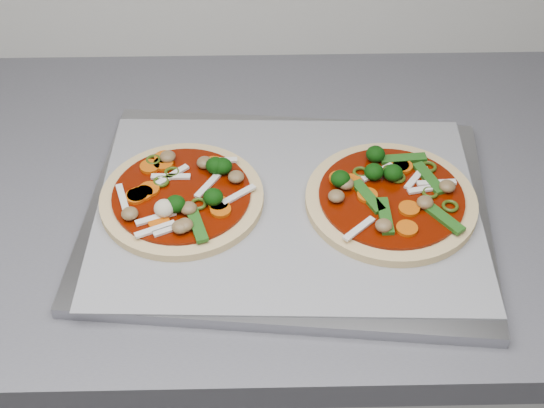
{
  "coord_description": "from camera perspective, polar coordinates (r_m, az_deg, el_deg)",
  "views": [
    {
      "loc": [
        -0.62,
        0.59,
        1.55
      ],
      "look_at": [
        -0.6,
        1.23,
        0.93
      ],
      "focal_mm": 50.0,
      "sensor_mm": 36.0,
      "label": 1
    }
  ],
  "objects": [
    {
      "name": "parchment",
      "position": [
        0.91,
        1.19,
        -0.15
      ],
      "size": [
        0.47,
        0.35,
        0.0
      ],
      "primitive_type": "cube",
      "rotation": [
        0.0,
        0.0,
        -0.04
      ],
      "color": "gray",
      "rests_on": "baking_tray"
    },
    {
      "name": "pizza_left",
      "position": [
        0.92,
        -6.73,
        0.6
      ],
      "size": [
        0.21,
        0.21,
        0.03
      ],
      "rotation": [
        0.0,
        0.0,
        0.06
      ],
      "color": "#D5BC7E",
      "rests_on": "parchment"
    },
    {
      "name": "baking_tray",
      "position": [
        0.92,
        1.18,
        -0.55
      ],
      "size": [
        0.51,
        0.4,
        0.02
      ],
      "primitive_type": "cube",
      "rotation": [
        0.0,
        0.0,
        -0.1
      ],
      "color": "#95959A",
      "rests_on": "countertop"
    },
    {
      "name": "pizza_right",
      "position": [
        0.92,
        8.88,
        0.53
      ],
      "size": [
        0.22,
        0.22,
        0.04
      ],
      "rotation": [
        0.0,
        0.0,
        -0.09
      ],
      "color": "#D5BC7E",
      "rests_on": "parchment"
    }
  ]
}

